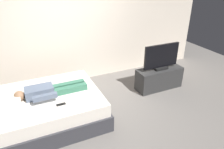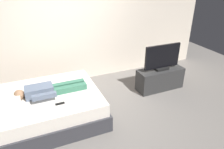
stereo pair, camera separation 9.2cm
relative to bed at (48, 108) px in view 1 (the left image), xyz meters
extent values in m
plane|color=slate|center=(0.86, -0.21, -0.26)|extent=(10.00, 10.00, 0.00)
cube|color=beige|center=(1.26, 1.41, 1.14)|extent=(6.40, 0.10, 2.80)
cube|color=#333338|center=(0.00, 0.00, -0.11)|extent=(1.95, 1.59, 0.30)
cube|color=silver|center=(0.00, 0.00, 0.16)|extent=(1.87, 1.51, 0.24)
cube|color=silver|center=(-0.65, 0.00, 0.34)|extent=(0.48, 0.34, 0.12)
cube|color=slate|center=(-0.10, 0.02, 0.37)|extent=(0.48, 0.28, 0.18)
sphere|color=#936B4C|center=(-0.43, 0.02, 0.37)|extent=(0.18, 0.18, 0.18)
cube|color=#387056|center=(0.44, -0.06, 0.33)|extent=(0.60, 0.11, 0.11)
cube|color=#387056|center=(0.44, 0.10, 0.33)|extent=(0.60, 0.11, 0.11)
cube|color=slate|center=(-0.04, -0.26, 0.41)|extent=(0.40, 0.08, 0.08)
cube|color=black|center=(0.18, -0.40, 0.29)|extent=(0.15, 0.04, 0.02)
cube|color=#2D2D2D|center=(2.59, 0.16, -0.01)|extent=(1.10, 0.40, 0.50)
cube|color=black|center=(2.59, 0.16, 0.26)|extent=(0.32, 0.20, 0.05)
cube|color=black|center=(2.59, 0.16, 0.56)|extent=(0.88, 0.05, 0.54)
camera|label=1|loc=(-0.25, -3.37, 2.27)|focal=33.45mm
camera|label=2|loc=(-0.16, -3.41, 2.27)|focal=33.45mm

